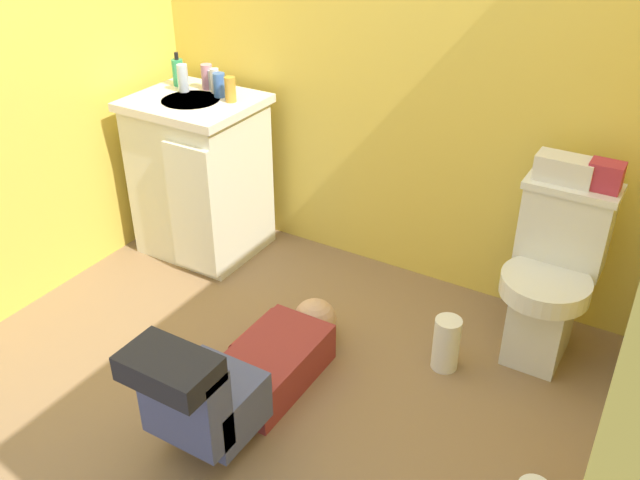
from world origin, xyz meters
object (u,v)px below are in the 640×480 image
toilet (551,277)px  bottle_pink (207,77)px  paper_towel_roll (446,344)px  bottle_white (215,81)px  soap_dispenser (178,72)px  bottle_clear (183,78)px  vanity_cabinet (200,175)px  bottle_amber (230,89)px  person_plumber (243,373)px  bottle_blue (219,85)px  tissue_box (565,169)px  toiletry_bag (606,176)px  faucet (211,80)px

toilet → bottle_pink: bottle_pink is taller
paper_towel_roll → bottle_white: bearing=164.8°
soap_dispenser → bottle_clear: bearing=-35.9°
vanity_cabinet → bottle_pink: size_ratio=6.68×
bottle_pink → bottle_amber: size_ratio=1.04×
bottle_clear → vanity_cabinet: bearing=-30.8°
person_plumber → soap_dispenser: 1.64m
bottle_white → bottle_amber: (0.14, -0.07, -0.00)m
bottle_white → bottle_blue: bearing=-32.9°
tissue_box → soap_dispenser: (-1.91, -0.03, 0.09)m
person_plumber → tissue_box: tissue_box is taller
bottle_clear → bottle_pink: bottle_clear is taller
person_plumber → toiletry_bag: (0.97, 1.03, 0.63)m
bottle_white → paper_towel_roll: (1.43, -0.39, -0.76)m
bottle_blue → soap_dispenser: bearing=173.7°
toiletry_bag → bottle_blue: size_ratio=1.08×
soap_dispenser → bottle_blue: (0.28, -0.03, -0.01)m
vanity_cabinet → paper_towel_roll: size_ratio=3.44×
tissue_box → soap_dispenser: 1.91m
faucet → bottle_amber: 0.20m
paper_towel_roll → tissue_box: bearing=58.1°
bottle_clear → tissue_box: bearing=2.7°
toilet → bottle_blue: (-1.67, 0.03, 0.51)m
toiletry_bag → bottle_blue: 1.78m
faucet → bottle_clear: size_ratio=0.75×
tissue_box → bottle_amber: size_ratio=1.86×
bottle_white → bottle_amber: same height
bottle_clear → bottle_blue: bearing=8.4°
faucet → bottle_pink: bottle_pink is taller
bottle_white → bottle_amber: 0.16m
tissue_box → bottle_blue: bearing=-178.0°
vanity_cabinet → person_plumber: size_ratio=0.77×
faucet → toiletry_bag: bearing=0.2°
toiletry_bag → bottle_clear: 1.98m
bottle_clear → toilet: bearing=-0.1°
vanity_cabinet → bottle_clear: bearing=149.2°
bottle_pink → bottle_white: bottle_pink is taller
faucet → bottle_blue: 0.11m
toilet → tissue_box: size_ratio=3.41×
faucet → person_plumber: bearing=-48.8°
bottle_pink → toiletry_bag: bearing=-0.1°
paper_towel_roll → faucet: bearing=164.6°
vanity_cabinet → paper_towel_roll: vanity_cabinet is taller
bottle_clear → paper_towel_roll: bottle_clear is taller
soap_dispenser → bottle_white: soap_dispenser is taller
tissue_box → soap_dispenser: size_ratio=1.33×
tissue_box → bottle_pink: bottle_pink is taller
vanity_cabinet → bottle_amber: bottle_amber is taller
person_plumber → bottle_pink: bearing=131.9°
paper_towel_roll → bottle_clear: bearing=168.4°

